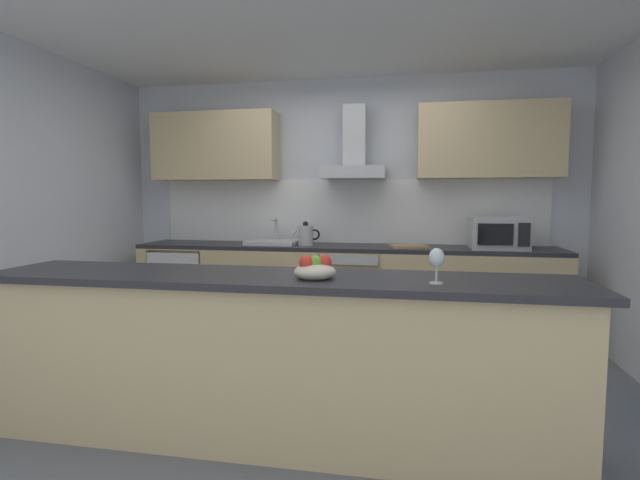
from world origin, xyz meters
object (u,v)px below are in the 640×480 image
(microwave, at_px, (499,233))
(kettle, at_px, (306,235))
(fruit_bowl, at_px, (315,269))
(range_hood, at_px, (355,156))
(refrigerator, at_px, (186,287))
(chopping_board, at_px, (409,246))
(oven, at_px, (352,290))
(wine_glass, at_px, (437,259))
(sink, at_px, (273,242))

(microwave, height_order, kettle, microwave)
(microwave, bearing_deg, fruit_bowl, -120.75)
(microwave, bearing_deg, range_hood, 173.38)
(microwave, bearing_deg, kettle, -179.82)
(refrigerator, distance_m, chopping_board, 2.36)
(oven, xyz_separation_m, kettle, (-0.46, -0.03, 0.55))
(refrigerator, distance_m, wine_glass, 3.38)
(range_hood, distance_m, fruit_bowl, 2.46)
(kettle, bearing_deg, refrigerator, 178.64)
(sink, distance_m, range_hood, 1.19)
(oven, xyz_separation_m, fruit_bowl, (0.06, -2.20, 0.54))
(oven, relative_size, chopping_board, 2.35)
(microwave, distance_m, kettle, 1.82)
(oven, distance_m, sink, 0.94)
(fruit_bowl, height_order, chopping_board, fruit_bowl)
(oven, height_order, sink, sink)
(kettle, xyz_separation_m, chopping_board, (1.01, 0.01, -0.09))
(refrigerator, xyz_separation_m, sink, (0.95, 0.01, 0.50))
(sink, height_order, chopping_board, sink)
(oven, bearing_deg, kettle, -175.84)
(refrigerator, xyz_separation_m, range_hood, (1.77, 0.13, 1.36))
(range_hood, bearing_deg, fruit_bowl, -88.41)
(oven, xyz_separation_m, microwave, (1.36, -0.03, 0.59))
(sink, xyz_separation_m, fruit_bowl, (0.88, -2.21, 0.07))
(wine_glass, xyz_separation_m, chopping_board, (-0.14, 2.22, -0.16))
(microwave, relative_size, fruit_bowl, 2.27)
(fruit_bowl, bearing_deg, wine_glass, -3.92)
(kettle, distance_m, fruit_bowl, 2.23)
(oven, relative_size, sink, 1.60)
(chopping_board, bearing_deg, wine_glass, -86.33)
(microwave, xyz_separation_m, sink, (-2.17, 0.04, -0.12))
(kettle, relative_size, range_hood, 0.40)
(sink, height_order, range_hood, range_hood)
(sink, xyz_separation_m, range_hood, (0.81, 0.12, 0.86))
(refrigerator, relative_size, wine_glass, 4.78)
(wine_glass, xyz_separation_m, fruit_bowl, (-0.62, 0.04, -0.08))
(wine_glass, bearing_deg, sink, 123.64)
(sink, bearing_deg, microwave, -1.03)
(refrigerator, height_order, fruit_bowl, fruit_bowl)
(sink, bearing_deg, chopping_board, -1.47)
(refrigerator, height_order, microwave, microwave)
(microwave, relative_size, wine_glass, 2.81)
(kettle, xyz_separation_m, fruit_bowl, (0.53, -2.16, -0.01))
(refrigerator, distance_m, fruit_bowl, 2.92)
(oven, height_order, fruit_bowl, fruit_bowl)
(chopping_board, bearing_deg, fruit_bowl, -102.37)
(oven, distance_m, wine_glass, 2.42)
(oven, relative_size, range_hood, 1.11)
(wine_glass, bearing_deg, refrigerator, 137.62)
(range_hood, bearing_deg, kettle, -160.60)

